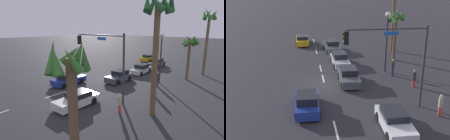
# 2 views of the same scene
# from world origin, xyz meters

# --- Properties ---
(ground_plane) EXTENTS (220.00, 220.00, 0.00)m
(ground_plane) POSITION_xyz_m (0.00, 0.00, 0.00)
(ground_plane) COLOR #28282D
(lane_stripe_0) EXTENTS (2.56, 0.14, 0.01)m
(lane_stripe_0) POSITION_xyz_m (-18.00, 0.00, 0.01)
(lane_stripe_0) COLOR silver
(lane_stripe_0) RESTS_ON ground_plane
(lane_stripe_1) EXTENTS (2.17, 0.14, 0.01)m
(lane_stripe_1) POSITION_xyz_m (-11.67, 0.00, 0.01)
(lane_stripe_1) COLOR silver
(lane_stripe_1) RESTS_ON ground_plane
(lane_stripe_2) EXTENTS (2.26, 0.14, 0.01)m
(lane_stripe_2) POSITION_xyz_m (-4.74, 0.00, 0.01)
(lane_stripe_2) COLOR silver
(lane_stripe_2) RESTS_ON ground_plane
(lane_stripe_3) EXTENTS (2.11, 0.14, 0.01)m
(lane_stripe_3) POSITION_xyz_m (-1.52, 0.00, 0.01)
(lane_stripe_3) COLOR silver
(lane_stripe_3) RESTS_ON ground_plane
(lane_stripe_4) EXTENTS (2.53, 0.14, 0.01)m
(lane_stripe_4) POSITION_xyz_m (8.31, 0.00, 0.01)
(lane_stripe_4) COLOR silver
(lane_stripe_4) RESTS_ON ground_plane
(car_0) EXTENTS (4.57, 2.08, 1.47)m
(car_0) POSITION_xyz_m (-11.78, 2.16, 0.67)
(car_0) COLOR #474C51
(car_0) RESTS_ON ground_plane
(car_1) EXTENTS (4.37, 1.99, 1.33)m
(car_1) POSITION_xyz_m (8.68, 4.00, 0.62)
(car_1) COLOR silver
(car_1) RESTS_ON ground_plane
(car_2) EXTENTS (4.32, 1.96, 1.48)m
(car_2) POSITION_xyz_m (5.09, -1.82, 0.68)
(car_2) COLOR navy
(car_2) RESTS_ON ground_plane
(car_3) EXTENTS (4.57, 1.92, 1.40)m
(car_3) POSITION_xyz_m (-5.84, 2.34, 0.64)
(car_3) COLOR #B7B7BC
(car_3) RESTS_ON ground_plane
(car_4) EXTENTS (4.14, 1.95, 1.49)m
(car_4) POSITION_xyz_m (-0.04, 2.37, 0.68)
(car_4) COLOR #474C51
(car_4) RESTS_ON ground_plane
(car_5) EXTENTS (4.68, 1.96, 1.36)m
(car_5) POSITION_xyz_m (-16.17, -1.79, 0.64)
(car_5) COLOR gold
(car_5) RESTS_ON ground_plane
(traffic_signal) EXTENTS (0.40, 6.36, 6.61)m
(traffic_signal) POSITION_xyz_m (5.67, 4.99, 4.54)
(traffic_signal) COLOR #38383D
(traffic_signal) RESTS_ON ground_plane
(streetlamp) EXTENTS (0.56, 0.56, 6.42)m
(streetlamp) POSITION_xyz_m (-2.73, 6.85, 4.47)
(streetlamp) COLOR #2D2D33
(streetlamp) RESTS_ON ground_plane
(pedestrian_0) EXTENTS (0.49, 0.49, 1.67)m
(pedestrian_0) POSITION_xyz_m (1.76, 8.25, 0.87)
(pedestrian_0) COLOR #BF3833
(pedestrian_0) RESTS_ON ground_plane
(pedestrian_1) EXTENTS (0.43, 0.43, 1.77)m
(pedestrian_1) POSITION_xyz_m (7.40, 7.94, 0.95)
(pedestrian_1) COLOR #BF3833
(pedestrian_1) RESTS_ON ground_plane
(pedestrian_2) EXTENTS (0.50, 0.50, 1.83)m
(pedestrian_2) POSITION_xyz_m (-1.32, 7.21, 0.96)
(pedestrian_2) COLOR #59266B
(pedestrian_2) RESTS_ON ground_plane
(palm_tree_0) EXTENTS (2.28, 2.41, 6.24)m
(palm_tree_0) POSITION_xyz_m (-6.65, 9.19, 4.75)
(palm_tree_0) COLOR brown
(palm_tree_0) RESTS_ON ground_plane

